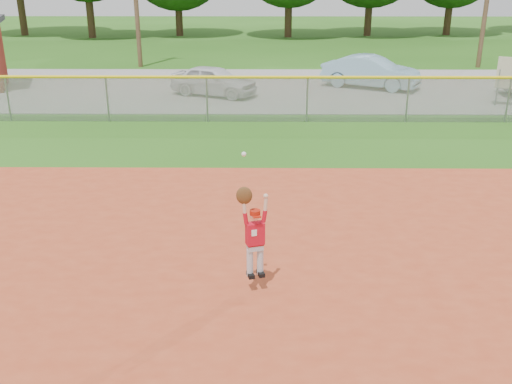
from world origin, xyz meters
TOP-DOWN VIEW (x-y plane):
  - ground at (0.00, 0.00)m, footprint 120.00×120.00m
  - clay_infield at (0.00, -3.00)m, footprint 24.00×16.00m
  - parking_strip at (0.00, 16.00)m, footprint 44.00×10.00m
  - car_white_a at (-3.45, 14.26)m, footprint 3.80×2.73m
  - car_blue at (3.19, 16.00)m, footprint 4.33×3.22m
  - outfield_fence at (0.00, 10.00)m, footprint 40.06×0.10m
  - ballplayer at (-1.63, -0.97)m, footprint 0.49×0.27m

SIDE VIEW (x-z plane):
  - ground at x=0.00m, z-range 0.00..0.00m
  - parking_strip at x=0.00m, z-range 0.00..0.03m
  - clay_infield at x=0.00m, z-range 0.00..0.04m
  - car_white_a at x=-3.45m, z-range 0.03..1.23m
  - car_blue at x=3.19m, z-range 0.03..1.39m
  - outfield_fence at x=0.00m, z-range 0.11..1.66m
  - ballplayer at x=-1.63m, z-range 0.01..2.04m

